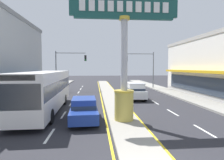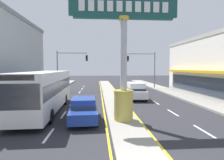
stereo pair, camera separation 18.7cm
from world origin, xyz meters
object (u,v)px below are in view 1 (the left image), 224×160
(traffic_light_right_side, at_px, (143,64))
(sedan_near_left_lane, at_px, (84,109))
(district_sign, at_px, (124,59))
(traffic_light_left_side, at_px, (67,63))
(bus_near_right_lane, at_px, (45,89))
(suv_far_right_lane, at_px, (135,91))
(storefront_right, at_px, (223,66))

(traffic_light_right_side, relative_size, sedan_near_left_lane, 1.41)
(district_sign, bearing_deg, sedan_near_left_lane, 168.70)
(traffic_light_left_side, height_order, bus_near_right_lane, traffic_light_left_side)
(district_sign, bearing_deg, traffic_light_right_side, 72.00)
(suv_far_right_lane, bearing_deg, traffic_light_left_side, 133.50)
(district_sign, bearing_deg, storefront_right, 36.55)
(storefront_right, relative_size, sedan_near_left_lane, 4.36)
(storefront_right, height_order, bus_near_right_lane, storefront_right)
(district_sign, bearing_deg, bus_near_right_lane, 149.99)
(storefront_right, xyz_separation_m, traffic_light_left_side, (-20.68, 7.51, 0.45))
(traffic_light_right_side, height_order, bus_near_right_lane, traffic_light_right_side)
(storefront_right, distance_m, sedan_near_left_lane, 20.13)
(district_sign, xyz_separation_m, traffic_light_right_side, (6.22, 19.15, 0.08))
(suv_far_right_lane, bearing_deg, bus_near_right_lane, -147.49)
(storefront_right, distance_m, bus_near_right_lane, 21.74)
(district_sign, distance_m, traffic_light_left_side, 19.26)
(traffic_light_left_side, bearing_deg, suv_far_right_lane, -46.50)
(traffic_light_left_side, bearing_deg, sedan_near_left_lane, -78.56)
(suv_far_right_lane, bearing_deg, district_sign, -106.51)
(traffic_light_right_side, bearing_deg, sedan_near_left_lane, -115.45)
(traffic_light_left_side, relative_size, suv_far_right_lane, 1.33)
(traffic_light_left_side, bearing_deg, bus_near_right_lane, -88.89)
(storefront_right, xyz_separation_m, sedan_near_left_lane, (-17.10, -10.19, -3.00))
(bus_near_right_lane, bearing_deg, district_sign, -30.01)
(bus_near_right_lane, distance_m, suv_far_right_lane, 10.20)
(storefront_right, distance_m, traffic_light_left_side, 22.01)
(traffic_light_right_side, distance_m, suv_far_right_lane, 11.34)
(district_sign, height_order, traffic_light_left_side, district_sign)
(traffic_light_right_side, relative_size, suv_far_right_lane, 1.33)
(storefront_right, xyz_separation_m, suv_far_right_lane, (-11.82, -1.82, -2.81))
(bus_near_right_lane, bearing_deg, suv_far_right_lane, 32.51)
(traffic_light_left_side, distance_m, bus_near_right_lane, 14.99)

